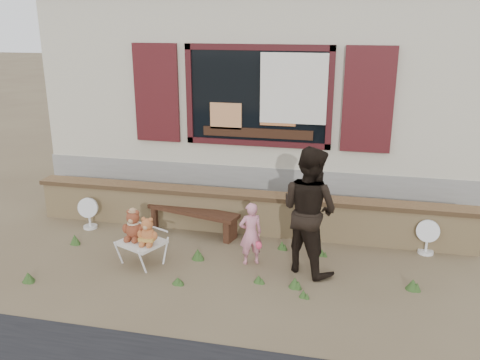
% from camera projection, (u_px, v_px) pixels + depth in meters
% --- Properties ---
extents(ground, '(80.00, 80.00, 0.00)m').
position_uv_depth(ground, '(231.00, 258.00, 7.30)').
color(ground, brown).
rests_on(ground, ground).
extents(shopfront, '(8.04, 5.13, 4.00)m').
position_uv_depth(shopfront, '(280.00, 82.00, 10.87)').
color(shopfront, '#C1B79C').
rests_on(shopfront, ground).
extents(brick_wall, '(7.10, 0.36, 0.67)m').
position_uv_depth(brick_wall, '(246.00, 212.00, 8.13)').
color(brick_wall, tan).
rests_on(brick_wall, ground).
extents(bench, '(1.58, 0.70, 0.40)m').
position_uv_depth(bench, '(193.00, 216.00, 8.11)').
color(bench, '#331C11').
rests_on(bench, ground).
extents(folding_chair, '(0.71, 0.68, 0.35)m').
position_uv_depth(folding_chair, '(142.00, 243.00, 7.06)').
color(folding_chair, beige).
rests_on(folding_chair, ground).
extents(teddy_bear_left, '(0.41, 0.38, 0.44)m').
position_uv_depth(teddy_bear_left, '(134.00, 224.00, 7.06)').
color(teddy_bear_left, brown).
rests_on(teddy_bear_left, folding_chair).
extents(teddy_bear_right, '(0.37, 0.35, 0.40)m').
position_uv_depth(teddy_bear_right, '(148.00, 230.00, 6.91)').
color(teddy_bear_right, '#99532A').
rests_on(teddy_bear_right, folding_chair).
extents(child, '(0.39, 0.34, 0.90)m').
position_uv_depth(child, '(251.00, 234.00, 7.03)').
color(child, pink).
rests_on(child, ground).
extents(adult, '(1.07, 1.01, 1.74)m').
position_uv_depth(adult, '(309.00, 210.00, 6.73)').
color(adult, black).
rests_on(adult, ground).
extents(fan_left, '(0.34, 0.22, 0.53)m').
position_uv_depth(fan_left, '(89.00, 213.00, 8.29)').
color(fan_left, silver).
rests_on(fan_left, ground).
extents(fan_right, '(0.34, 0.22, 0.53)m').
position_uv_depth(fan_right, '(427.00, 237.00, 7.39)').
color(fan_right, white).
rests_on(fan_right, ground).
extents(grass_tufts, '(5.08, 1.86, 0.15)m').
position_uv_depth(grass_tufts, '(222.00, 266.00, 6.93)').
color(grass_tufts, '#2F4E1F').
rests_on(grass_tufts, ground).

